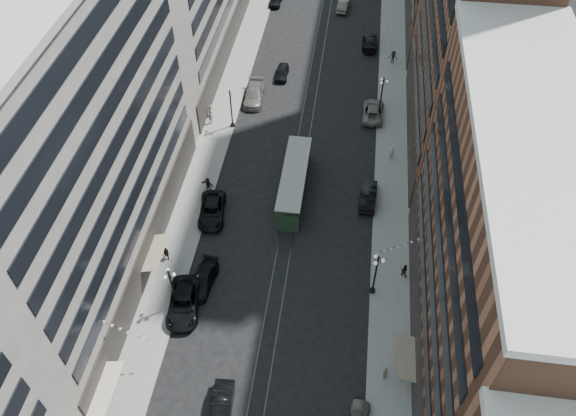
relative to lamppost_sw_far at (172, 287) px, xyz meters
The scene contains 30 objects.
ground 33.44m from the lamppost_sw_far, 73.96° to the left, with size 220.00×220.00×0.00m, color black.
sidewalk_west 42.15m from the lamppost_sw_far, 92.45° to the left, with size 4.00×180.00×0.15m, color gray.
sidewalk_east 46.70m from the lamppost_sw_far, 64.31° to the left, with size 4.00×180.00×0.15m, color gray.
rail_west 42.96m from the lamppost_sw_far, 78.56° to the left, with size 0.12×180.00×0.02m, color #2D2D33.
rail_east 43.26m from the lamppost_sw_far, 76.74° to the left, with size 0.12×180.00×0.02m, color #2D2D33.
building_west_mid 14.31m from the lamppost_sw_far, 147.34° to the left, with size 8.00×36.00×28.00m, color #ABA598.
building_east_mid 27.67m from the lamppost_sw_far, ahead, with size 8.00×30.00×24.00m, color brown.
lamppost_sw_far is the anchor object (origin of this frame).
lamppost_sw_mid 27.00m from the lamppost_sw_far, 90.00° to the left, with size 1.03×1.14×5.52m.
lamppost_se_far 18.83m from the lamppost_sw_far, 12.26° to the left, with size 1.03×1.14×5.52m.
lamppost_se_mid 36.91m from the lamppost_sw_far, 60.10° to the left, with size 1.03×1.14×5.52m.
streetcar 18.85m from the lamppost_sw_far, 60.67° to the left, with size 2.64×11.93×3.30m.
car_2 2.38m from the lamppost_sw_far, ahead, with size 2.83×6.15×1.71m, color black.
car_5 11.75m from the lamppost_sw_far, 56.01° to the right, with size 1.68×4.81×1.59m, color black.
pedestrian_2 6.06m from the lamppost_sw_far, 115.32° to the left, with size 0.92×0.50×1.89m, color black.
pedestrian_4 20.38m from the lamppost_sw_far, 13.58° to the right, with size 0.97×0.44×1.65m, color #C0B89F.
car_7 12.01m from the lamppost_sw_far, 86.11° to the left, with size 2.68×5.80×1.61m, color black.
car_8 33.12m from the lamppost_sw_far, 86.99° to the left, with size 2.43×5.99×1.74m, color #65615A.
car_10 23.97m from the lamppost_sw_far, 42.86° to the left, with size 1.79×5.14×1.69m, color black.
car_11 36.18m from the lamppost_sw_far, 60.83° to the left, with size 2.62×5.69×1.58m, color slate.
car_12 51.07m from the lamppost_sw_far, 71.00° to the left, with size 2.17×5.35×1.55m, color black.
car_13 39.14m from the lamppost_sw_far, 83.09° to the left, with size 1.65×4.09×1.40m, color black.
car_14 60.20m from the lamppost_sw_far, 78.50° to the left, with size 1.62×4.65×1.53m, color #636258.
pedestrian_5 15.64m from the lamppost_sw_far, 91.88° to the left, with size 1.57×0.45×1.70m, color black.
pedestrian_6 27.43m from the lamppost_sw_far, 96.03° to the left, with size 0.92×0.42×1.58m, color #A99A8C.
pedestrian_7 22.41m from the lamppost_sw_far, 16.54° to the left, with size 0.77×0.42×1.59m, color black.
pedestrian_8 30.99m from the lamppost_sw_far, 49.59° to the left, with size 0.71×0.46×1.93m, color #BCB69B.
pedestrian_9 48.53m from the lamppost_sw_far, 65.54° to the left, with size 1.22×0.50×1.88m, color black.
car_extra_0 4.12m from the lamppost_sw_far, 55.13° to the left, with size 2.05×5.05×1.47m, color black.
pedestrian_extra_0 29.03m from the lamppost_sw_far, 96.27° to the left, with size 0.74×0.41×1.53m, color #AAA48C.
Camera 1 is at (5.14, 0.38, 45.79)m, focal length 35.00 mm.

